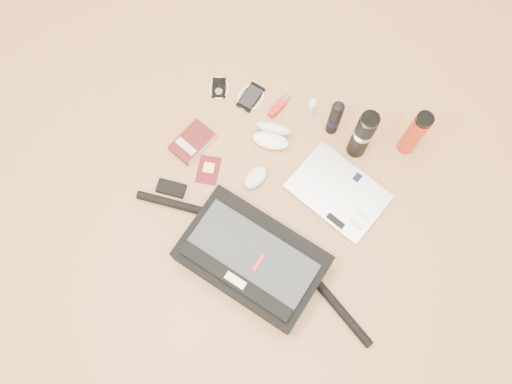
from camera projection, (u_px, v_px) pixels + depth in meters
ground at (261, 209)px, 1.98m from camera, size 4.00×4.00×0.00m
messenger_bag at (251, 258)px, 1.85m from camera, size 1.05×0.40×0.15m
laptop at (338, 192)px, 1.99m from camera, size 0.42×0.35×0.04m
book at (192, 142)px, 2.05m from camera, size 0.16×0.20×0.03m
passport at (208, 170)px, 2.03m from camera, size 0.11×0.14×0.01m
mouse at (255, 178)px, 2.00m from camera, size 0.10×0.13×0.04m
sunglasses_case at (272, 134)px, 2.04m from camera, size 0.17×0.15×0.09m
ipod at (219, 88)px, 2.14m from camera, size 0.11×0.11×0.01m
phone at (251, 97)px, 2.12m from camera, size 0.12×0.14×0.01m
inhaler at (279, 106)px, 2.10m from camera, size 0.06×0.12×0.03m
spray_bottle at (312, 108)px, 2.06m from camera, size 0.04×0.04×0.12m
aerosol_can at (335, 118)px, 1.99m from camera, size 0.05×0.05×0.21m
thermos_black at (363, 135)px, 1.92m from camera, size 0.08×0.08×0.29m
thermos_red at (415, 134)px, 1.93m from camera, size 0.09×0.09×0.27m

